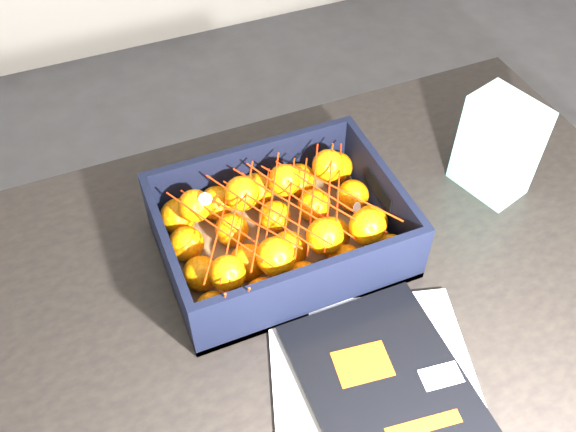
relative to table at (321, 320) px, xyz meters
name	(u,v)px	position (x,y,z in m)	size (l,w,h in m)	color
ground	(377,372)	(0.26, 0.16, -0.65)	(3.50, 3.50, 0.00)	#38383B
table	(321,320)	(0.00, 0.00, 0.00)	(1.20, 0.81, 0.75)	black
magazine_stack	(380,391)	(0.00, -0.19, 0.11)	(0.35, 0.33, 0.02)	silver
produce_crate	(281,234)	(-0.03, 0.09, 0.13)	(0.36, 0.27, 0.11)	brown
clementine_heap	(280,229)	(-0.03, 0.09, 0.15)	(0.34, 0.26, 0.10)	orange
mesh_net	(278,212)	(-0.04, 0.08, 0.20)	(0.30, 0.24, 0.09)	red
retail_carton	(498,147)	(0.35, 0.09, 0.19)	(0.08, 0.12, 0.18)	white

